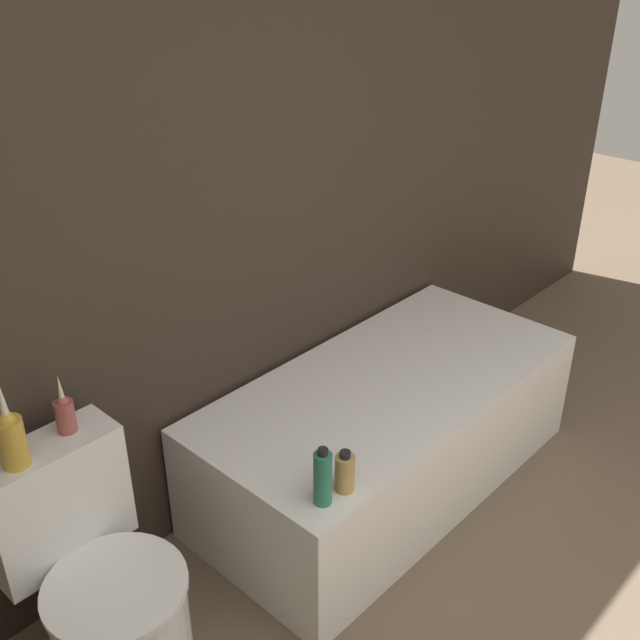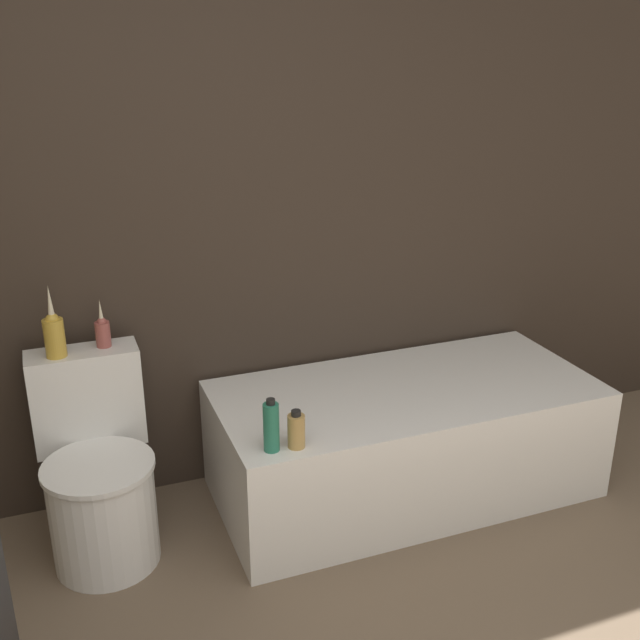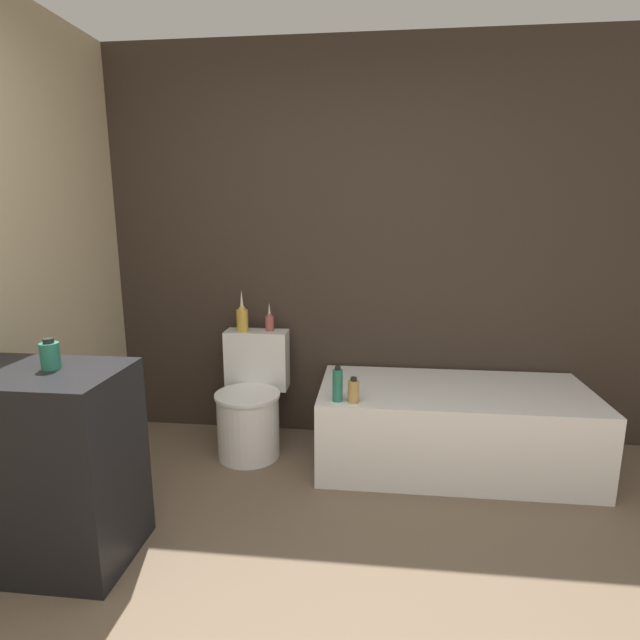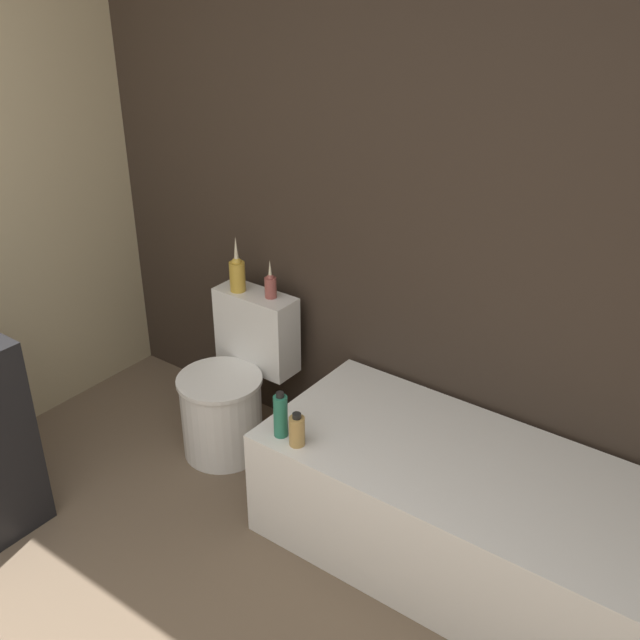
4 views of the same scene
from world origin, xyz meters
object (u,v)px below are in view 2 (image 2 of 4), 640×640
Objects in this scene: vase_silver at (103,331)px; shampoo_bottle_short at (296,430)px; shampoo_bottle_tall at (271,427)px; bathtub at (405,438)px; vase_gold at (54,333)px; toilet at (98,477)px.

vase_silver is 1.31× the size of shampoo_bottle_short.
shampoo_bottle_tall is 0.09m from shampoo_bottle_short.
bathtub is at bearing -12.59° from vase_silver.
vase_gold is at bearing 142.84° from shampoo_bottle_tall.
bathtub is 7.96× the size of shampoo_bottle_tall.
toilet is 2.72× the size of vase_gold.
toilet reaches higher than bathtub.
vase_gold is 1.92× the size of shampoo_bottle_short.
toilet is at bearing -112.73° from vase_silver.
vase_gold is at bearing 145.71° from shampoo_bottle_short.
shampoo_bottle_tall is (0.67, -0.51, -0.26)m from vase_gold.
shampoo_bottle_tall reaches higher than bathtub.
vase_silver is (0.18, 0.04, -0.03)m from vase_gold.
toilet is at bearing 177.51° from bathtub.
vase_gold is 1.47× the size of vase_silver.
vase_silver is (0.09, 0.21, 0.51)m from toilet.
toilet is at bearing -63.11° from vase_gold.
vase_silver reaches higher than shampoo_bottle_tall.
bathtub is 2.13× the size of toilet.
bathtub is at bearing 26.15° from shampoo_bottle_short.
vase_gold reaches higher than bathtub.
vase_silver is at bearing 132.34° from shampoo_bottle_tall.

